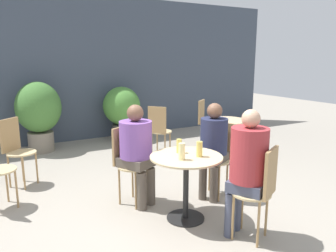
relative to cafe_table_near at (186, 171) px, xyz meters
The scene contains 18 objects.
ground_plane 0.60m from the cafe_table_near, 160.41° to the left, with size 20.00×20.00×0.00m, color gray.
storefront_wall 4.22m from the cafe_table_near, 93.28° to the left, with size 10.00×0.06×3.00m.
cafe_table_near is the anchor object (origin of this frame).
cafe_table_far 2.19m from the cafe_table_near, 40.43° to the left, with size 0.72×0.72×0.72m.
bistro_chair_0 0.81m from the cafe_table_near, 61.84° to the right, with size 0.42×0.43×0.93m.
bistro_chair_1 0.81m from the cafe_table_near, 28.16° to the left, with size 0.43×0.42×0.93m.
bistro_chair_2 0.81m from the cafe_table_near, 118.16° to the left, with size 0.42×0.43×0.93m.
bistro_chair_4 2.47m from the cafe_table_near, 127.78° to the left, with size 0.44×0.44×0.93m.
bistro_chair_5 2.98m from the cafe_table_near, 50.86° to the left, with size 0.43×0.44×0.93m.
bistro_chair_6 2.20m from the cafe_table_near, 70.26° to the left, with size 0.44×0.43×0.93m.
seated_person_0 0.69m from the cafe_table_near, 61.84° to the right, with size 0.42×0.44×1.27m.
seated_person_1 0.68m from the cafe_table_near, 28.16° to the left, with size 0.41×0.40×1.20m.
seated_person_2 0.68m from the cafe_table_near, 118.16° to the left, with size 0.45×0.47×1.21m.
beer_glass_0 0.29m from the cafe_table_near, 142.08° to the right, with size 0.07×0.07×0.17m.
beer_glass_1 0.28m from the cafe_table_near, 38.04° to the right, with size 0.06×0.06×0.16m.
beer_glass_2 0.28m from the cafe_table_near, 92.82° to the left, with size 0.06×0.06×0.15m.
potted_plant_0 3.70m from the cafe_table_near, 105.47° to the left, with size 0.81×0.81×1.31m.
potted_plant_1 3.70m from the cafe_table_near, 79.58° to the left, with size 0.78×0.78×1.14m.
Camera 1 is at (-1.53, -2.89, 1.74)m, focal length 35.00 mm.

